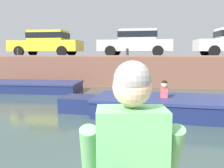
# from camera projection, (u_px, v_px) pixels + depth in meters

# --- Properties ---
(ground_plane) EXTENTS (400.00, 400.00, 0.00)m
(ground_plane) POSITION_uv_depth(u_px,v_px,m) (120.00, 113.00, 7.44)
(ground_plane) COLOR #384C47
(far_quay_wall) EXTENTS (60.00, 6.00, 1.58)m
(far_quay_wall) POSITION_uv_depth(u_px,v_px,m) (134.00, 69.00, 15.66)
(far_quay_wall) COLOR brown
(far_quay_wall) RESTS_ON ground
(far_wall_coping) EXTENTS (60.00, 0.24, 0.08)m
(far_wall_coping) POSITION_uv_depth(u_px,v_px,m) (131.00, 56.00, 12.72)
(far_wall_coping) COLOR #925F4C
(far_wall_coping) RESTS_ON far_quay_wall
(boat_moored_west_navy) EXTENTS (6.12, 1.94, 0.45)m
(boat_moored_west_navy) POSITION_uv_depth(u_px,v_px,m) (20.00, 86.00, 11.68)
(boat_moored_west_navy) COLOR navy
(boat_moored_west_navy) RESTS_ON ground
(motorboat_passing) EXTENTS (6.85, 2.34, 1.01)m
(motorboat_passing) POSITION_uv_depth(u_px,v_px,m) (184.00, 107.00, 7.00)
(motorboat_passing) COLOR navy
(motorboat_passing) RESTS_ON ground
(car_leftmost_yellow) EXTENTS (4.35, 2.01, 1.54)m
(car_leftmost_yellow) POSITION_uv_depth(u_px,v_px,m) (47.00, 42.00, 15.23)
(car_leftmost_yellow) COLOR yellow
(car_leftmost_yellow) RESTS_ON far_quay_wall
(car_left_inner_silver) EXTENTS (4.30, 2.14, 1.54)m
(car_left_inner_silver) POSITION_uv_depth(u_px,v_px,m) (136.00, 42.00, 14.50)
(car_left_inner_silver) COLOR #B7BABC
(car_left_inner_silver) RESTS_ON far_quay_wall
(mooring_bollard_west) EXTENTS (0.15, 0.15, 0.45)m
(mooring_bollard_west) POSITION_uv_depth(u_px,v_px,m) (18.00, 52.00, 13.67)
(mooring_bollard_west) COLOR #2D2B28
(mooring_bollard_west) RESTS_ON far_quay_wall
(mooring_bollard_mid) EXTENTS (0.15, 0.15, 0.45)m
(mooring_bollard_mid) POSITION_uv_depth(u_px,v_px,m) (127.00, 52.00, 12.86)
(mooring_bollard_mid) COLOR #2D2B28
(mooring_bollard_mid) RESTS_ON far_quay_wall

